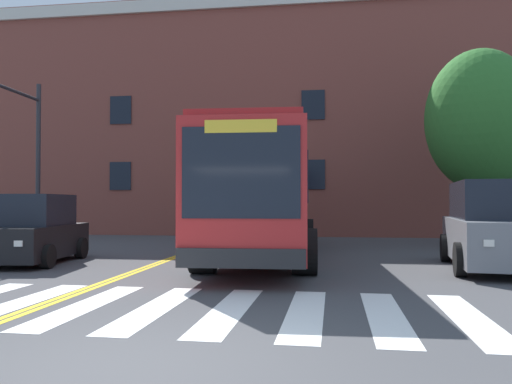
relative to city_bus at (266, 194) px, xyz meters
The scene contains 10 objects.
ground_plane 10.44m from the city_bus, 90.56° to the right, with size 120.00×120.00×0.00m, color #424244.
crosswalk 7.67m from the city_bus, 91.95° to the right, with size 8.67×3.58×0.01m.
lane_line_yellow_inner 7.37m from the city_bus, 112.80° to the left, with size 0.12×36.00×0.01m, color gold.
lane_line_yellow_outer 7.31m from the city_bus, 111.60° to the left, with size 0.12×36.00×0.01m, color gold.
city_bus is the anchor object (origin of this frame).
car_black_near_lane 6.60m from the city_bus, 158.23° to the right, with size 2.34×3.82×1.85m.
car_grey_far_lane 6.31m from the city_bus, 19.51° to the right, with size 2.71×4.87×2.15m.
traffic_light_far_corner 8.56m from the city_bus, behind, with size 0.42×4.36×5.86m.
street_tree_curbside_large 8.73m from the city_bus, 28.28° to the left, with size 5.43×5.26×7.16m.
building_facade 13.94m from the city_bus, 105.70° to the left, with size 35.96×8.28×11.81m.
Camera 1 is at (1.89, -4.63, 1.64)m, focal length 35.00 mm.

